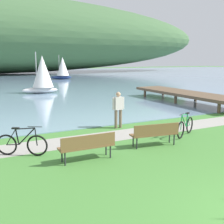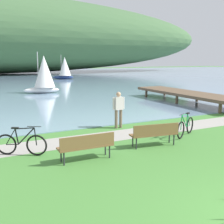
% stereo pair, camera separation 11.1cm
% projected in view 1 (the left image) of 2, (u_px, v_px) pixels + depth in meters
% --- Properties ---
extents(bay_water, '(180.00, 80.00, 0.04)m').
position_uv_depth(bay_water, '(3.00, 78.00, 48.27)').
color(bay_water, '#7A99B2').
rests_on(bay_water, ground).
extents(shoreline_path, '(60.00, 1.50, 0.01)m').
position_uv_depth(shoreline_path, '(113.00, 136.00, 11.78)').
color(shoreline_path, '#A39E93').
rests_on(shoreline_path, ground).
extents(park_bench_near_camera, '(1.85, 0.73, 0.88)m').
position_uv_depth(park_bench_near_camera, '(155.00, 133.00, 10.29)').
color(park_bench_near_camera, brown).
rests_on(park_bench_near_camera, ground).
extents(park_bench_further_along, '(1.81, 0.51, 0.88)m').
position_uv_depth(park_bench_further_along, '(87.00, 145.00, 8.82)').
color(park_bench_further_along, brown).
rests_on(park_bench_further_along, ground).
extents(bicycle_leaning_near_bench, '(1.55, 0.96, 1.01)m').
position_uv_depth(bicycle_leaning_near_bench, '(22.00, 144.00, 9.33)').
color(bicycle_leaning_near_bench, black).
rests_on(bicycle_leaning_near_bench, ground).
extents(bicycle_beside_path, '(1.59, 0.89, 1.01)m').
position_uv_depth(bicycle_beside_path, '(185.00, 126.00, 11.77)').
color(bicycle_beside_path, black).
rests_on(bicycle_beside_path, ground).
extents(person_at_shoreline, '(0.61, 0.22, 1.71)m').
position_uv_depth(person_at_shoreline, '(118.00, 108.00, 12.98)').
color(person_at_shoreline, '#72604C').
rests_on(person_at_shoreline, ground).
extents(sailboat_mid_bay, '(3.38, 2.50, 3.84)m').
position_uv_depth(sailboat_mid_bay, '(62.00, 68.00, 44.77)').
color(sailboat_mid_bay, navy).
rests_on(sailboat_mid_bay, bay_water).
extents(sailboat_far_off, '(3.36, 2.20, 3.83)m').
position_uv_depth(sailboat_far_off, '(42.00, 74.00, 26.10)').
color(sailboat_far_off, white).
rests_on(sailboat_far_off, bay_water).
extents(pier_dock, '(2.40, 10.00, 0.80)m').
position_uv_depth(pier_dock, '(186.00, 94.00, 20.63)').
color(pier_dock, brown).
rests_on(pier_dock, ground).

